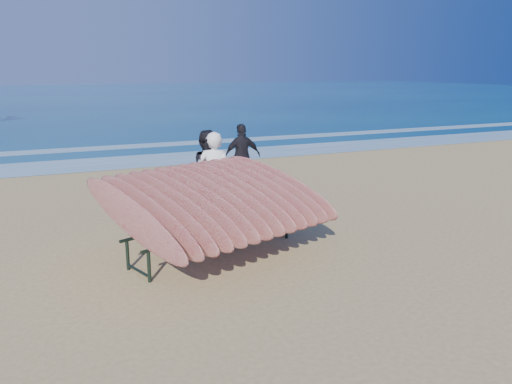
% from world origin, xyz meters
% --- Properties ---
extents(ground, '(120.00, 120.00, 0.00)m').
position_xyz_m(ground, '(0.00, 0.00, 0.00)').
color(ground, tan).
rests_on(ground, ground).
extents(ocean, '(160.00, 160.00, 0.00)m').
position_xyz_m(ocean, '(0.00, 55.00, 0.01)').
color(ocean, navy).
rests_on(ocean, ground).
extents(foam_near, '(160.00, 160.00, 0.00)m').
position_xyz_m(foam_near, '(0.00, 10.00, 0.01)').
color(foam_near, white).
rests_on(foam_near, ground).
extents(foam_far, '(160.00, 160.00, 0.00)m').
position_xyz_m(foam_far, '(0.00, 13.50, 0.01)').
color(foam_far, white).
rests_on(foam_far, ground).
extents(surfboard_rack, '(4.02, 3.95, 1.57)m').
position_xyz_m(surfboard_rack, '(-0.90, 0.57, 0.95)').
color(surfboard_rack, black).
rests_on(surfboard_rack, ground).
extents(person_white, '(0.80, 0.68, 1.88)m').
position_xyz_m(person_white, '(-0.25, 2.42, 0.94)').
color(person_white, white).
rests_on(person_white, ground).
extents(person_dark_a, '(1.16, 1.13, 1.88)m').
position_xyz_m(person_dark_a, '(-0.25, 2.69, 0.94)').
color(person_dark_a, black).
rests_on(person_dark_a, ground).
extents(person_dark_b, '(1.03, 0.46, 1.72)m').
position_xyz_m(person_dark_b, '(1.36, 4.87, 0.86)').
color(person_dark_b, black).
rests_on(person_dark_b, ground).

